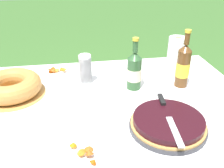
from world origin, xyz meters
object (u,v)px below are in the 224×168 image
cup_stack (85,69)px  cider_bottle_amber (183,66)px  snack_plate_near (56,72)px  cider_bottle_green (134,71)px  bundt_cake (11,86)px  serving_knife (167,113)px  paper_towel_roll (176,56)px  snack_plate_left (83,155)px  berry_tart (168,123)px

cup_stack → cider_bottle_amber: cider_bottle_amber is taller
cup_stack → snack_plate_near: 0.25m
cider_bottle_green → snack_plate_near: 0.53m
bundt_cake → cup_stack: bearing=11.1°
bundt_cake → cider_bottle_green: 0.67m
serving_knife → snack_plate_near: 0.80m
serving_knife → paper_towel_roll: paper_towel_roll is taller
serving_knife → cup_stack: size_ratio=2.13×
cup_stack → bundt_cake: bearing=-168.9°
bundt_cake → paper_towel_roll: bearing=6.3°
cup_stack → cider_bottle_green: (0.27, -0.11, 0.02)m
snack_plate_left → paper_towel_roll: size_ratio=0.90×
cup_stack → paper_towel_roll: (0.56, 0.03, 0.03)m
bundt_cake → snack_plate_left: 0.64m
berry_tart → bundt_cake: size_ratio=0.97×
cup_stack → snack_plate_near: cup_stack is taller
berry_tart → paper_towel_roll: 0.58m
bundt_cake → cup_stack: cup_stack is taller
snack_plate_near → cider_bottle_amber: bearing=-21.1°
cider_bottle_green → snack_plate_left: (-0.31, -0.50, -0.10)m
cider_bottle_green → snack_plate_left: bearing=-122.0°
berry_tart → snack_plate_left: size_ratio=1.55×
serving_knife → paper_towel_roll: bearing=161.0°
snack_plate_near → berry_tart: bearing=-52.0°
serving_knife → snack_plate_near: serving_knife is taller
snack_plate_left → snack_plate_near: bearing=99.7°
cider_bottle_green → cider_bottle_amber: size_ratio=0.90×
cider_bottle_amber → snack_plate_left: 0.77m
berry_tart → cup_stack: size_ratio=1.94×
snack_plate_near → paper_towel_roll: paper_towel_roll is taller
serving_knife → cider_bottle_amber: 0.41m
bundt_cake → cider_bottle_amber: (0.95, -0.04, 0.07)m
cider_bottle_green → serving_knife: bearing=-79.6°
bundt_cake → cup_stack: size_ratio=1.99×
berry_tart → cup_stack: 0.60m
berry_tart → cider_bottle_green: size_ratio=1.15×
berry_tart → serving_knife: 0.05m
bundt_cake → cider_bottle_amber: 0.95m
serving_knife → cider_bottle_green: size_ratio=1.26×
berry_tart → cup_stack: (-0.33, 0.49, 0.06)m
berry_tart → bundt_cake: bundt_cake is taller
serving_knife → snack_plate_left: (-0.38, -0.15, -0.05)m
snack_plate_left → cider_bottle_amber: bearing=39.5°
cider_bottle_amber → serving_knife: bearing=-121.7°
cup_stack → snack_plate_near: bearing=139.0°
bundt_cake → snack_plate_left: (0.36, -0.53, -0.04)m
cider_bottle_amber → paper_towel_roll: 0.15m
serving_knife → snack_plate_left: serving_knife is taller
serving_knife → cider_bottle_green: bearing=-163.6°
berry_tart → bundt_cake: 0.84m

